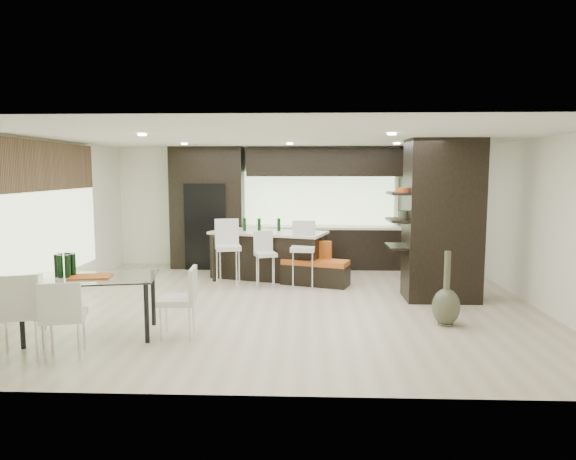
{
  "coord_description": "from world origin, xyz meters",
  "views": [
    {
      "loc": [
        0.34,
        -8.25,
        2.18
      ],
      "look_at": [
        0.0,
        0.6,
        1.15
      ],
      "focal_mm": 32.0,
      "sensor_mm": 36.0,
      "label": 1
    }
  ],
  "objects_px": {
    "stool_right": "(303,261)",
    "stool_mid": "(266,264)",
    "dining_table": "(92,307)",
    "chair_end": "(177,305)",
    "chair_near": "(64,322)",
    "stool_left": "(228,260)",
    "chair_far": "(20,318)",
    "bench": "(315,272)",
    "kitchen_island": "(269,255)",
    "floor_vase": "(447,288)"
  },
  "relations": [
    {
      "from": "chair_far",
      "to": "chair_end",
      "type": "height_order",
      "value": "chair_far"
    },
    {
      "from": "stool_right",
      "to": "stool_mid",
      "type": "bearing_deg",
      "value": -178.35
    },
    {
      "from": "stool_right",
      "to": "chair_end",
      "type": "height_order",
      "value": "stool_right"
    },
    {
      "from": "stool_mid",
      "to": "stool_left",
      "type": "bearing_deg",
      "value": 163.56
    },
    {
      "from": "bench",
      "to": "stool_left",
      "type": "bearing_deg",
      "value": -153.97
    },
    {
      "from": "dining_table",
      "to": "chair_end",
      "type": "distance_m",
      "value": 1.13
    },
    {
      "from": "floor_vase",
      "to": "dining_table",
      "type": "xyz_separation_m",
      "value": [
        -4.79,
        -0.66,
        -0.14
      ]
    },
    {
      "from": "stool_left",
      "to": "stool_mid",
      "type": "distance_m",
      "value": 0.71
    },
    {
      "from": "stool_left",
      "to": "chair_far",
      "type": "xyz_separation_m",
      "value": [
        -1.86,
        -3.78,
        -0.04
      ]
    },
    {
      "from": "kitchen_island",
      "to": "stool_left",
      "type": "height_order",
      "value": "stool_left"
    },
    {
      "from": "dining_table",
      "to": "bench",
      "type": "bearing_deg",
      "value": 36.14
    },
    {
      "from": "stool_left",
      "to": "stool_mid",
      "type": "height_order",
      "value": "stool_left"
    },
    {
      "from": "chair_near",
      "to": "stool_mid",
      "type": "bearing_deg",
      "value": 46.65
    },
    {
      "from": "kitchen_island",
      "to": "chair_near",
      "type": "distance_m",
      "value": 5.01
    },
    {
      "from": "stool_mid",
      "to": "dining_table",
      "type": "height_order",
      "value": "stool_mid"
    },
    {
      "from": "dining_table",
      "to": "chair_near",
      "type": "bearing_deg",
      "value": -100.72
    },
    {
      "from": "dining_table",
      "to": "chair_end",
      "type": "height_order",
      "value": "chair_end"
    },
    {
      "from": "floor_vase",
      "to": "bench",
      "type": "bearing_deg",
      "value": 125.64
    },
    {
      "from": "floor_vase",
      "to": "chair_end",
      "type": "xyz_separation_m",
      "value": [
        -3.66,
        -0.66,
        -0.1
      ]
    },
    {
      "from": "stool_right",
      "to": "kitchen_island",
      "type": "bearing_deg",
      "value": 135.35
    },
    {
      "from": "stool_right",
      "to": "chair_far",
      "type": "relative_size",
      "value": 1.06
    },
    {
      "from": "stool_right",
      "to": "floor_vase",
      "type": "bearing_deg",
      "value": -44.13
    },
    {
      "from": "kitchen_island",
      "to": "stool_mid",
      "type": "bearing_deg",
      "value": -72.79
    },
    {
      "from": "chair_near",
      "to": "chair_end",
      "type": "height_order",
      "value": "chair_near"
    },
    {
      "from": "kitchen_island",
      "to": "floor_vase",
      "type": "distance_m",
      "value": 4.17
    },
    {
      "from": "bench",
      "to": "chair_far",
      "type": "bearing_deg",
      "value": -112.27
    },
    {
      "from": "kitchen_island",
      "to": "chair_far",
      "type": "xyz_separation_m",
      "value": [
        -2.56,
        -4.6,
        -0.01
      ]
    },
    {
      "from": "chair_far",
      "to": "chair_end",
      "type": "bearing_deg",
      "value": 7.53
    },
    {
      "from": "stool_mid",
      "to": "bench",
      "type": "height_order",
      "value": "stool_mid"
    },
    {
      "from": "kitchen_island",
      "to": "chair_far",
      "type": "distance_m",
      "value": 5.26
    },
    {
      "from": "kitchen_island",
      "to": "chair_far",
      "type": "relative_size",
      "value": 2.43
    },
    {
      "from": "chair_near",
      "to": "chair_end",
      "type": "xyz_separation_m",
      "value": [
        1.13,
        0.77,
        -0.0
      ]
    },
    {
      "from": "kitchen_island",
      "to": "bench",
      "type": "relative_size",
      "value": 1.8
    },
    {
      "from": "dining_table",
      "to": "chair_end",
      "type": "bearing_deg",
      "value": -10.72
    },
    {
      "from": "stool_mid",
      "to": "floor_vase",
      "type": "bearing_deg",
      "value": -60.37
    },
    {
      "from": "kitchen_island",
      "to": "chair_near",
      "type": "xyz_separation_m",
      "value": [
        -2.04,
        -4.58,
        -0.05
      ]
    },
    {
      "from": "stool_left",
      "to": "chair_near",
      "type": "bearing_deg",
      "value": -124.19
    },
    {
      "from": "dining_table",
      "to": "stool_mid",
      "type": "bearing_deg",
      "value": 45.22
    },
    {
      "from": "stool_mid",
      "to": "chair_near",
      "type": "distance_m",
      "value": 4.31
    },
    {
      "from": "stool_right",
      "to": "bench",
      "type": "distance_m",
      "value": 0.4
    },
    {
      "from": "bench",
      "to": "floor_vase",
      "type": "xyz_separation_m",
      "value": [
        1.81,
        -2.52,
        0.29
      ]
    },
    {
      "from": "kitchen_island",
      "to": "stool_right",
      "type": "height_order",
      "value": "stool_right"
    },
    {
      "from": "stool_mid",
      "to": "dining_table",
      "type": "relative_size",
      "value": 0.51
    },
    {
      "from": "stool_right",
      "to": "chair_far",
      "type": "distance_m",
      "value": 5.0
    },
    {
      "from": "stool_right",
      "to": "floor_vase",
      "type": "distance_m",
      "value": 3.1
    },
    {
      "from": "kitchen_island",
      "to": "dining_table",
      "type": "height_order",
      "value": "kitchen_island"
    },
    {
      "from": "stool_mid",
      "to": "chair_far",
      "type": "bearing_deg",
      "value": -143.53
    },
    {
      "from": "stool_mid",
      "to": "chair_far",
      "type": "distance_m",
      "value": 4.6
    },
    {
      "from": "stool_mid",
      "to": "chair_end",
      "type": "xyz_separation_m",
      "value": [
        -0.91,
        -3.02,
        0.01
      ]
    },
    {
      "from": "stool_mid",
      "to": "stool_right",
      "type": "relative_size",
      "value": 0.84
    }
  ]
}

